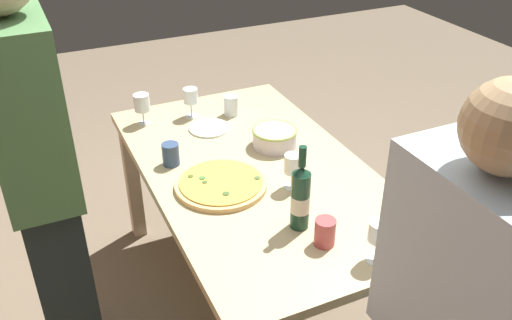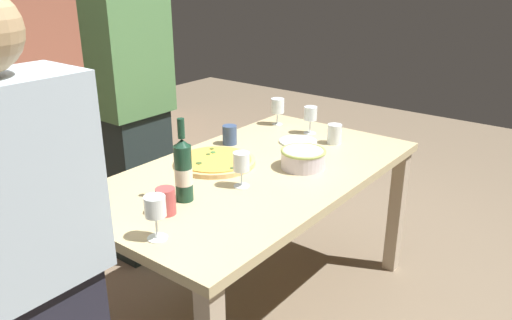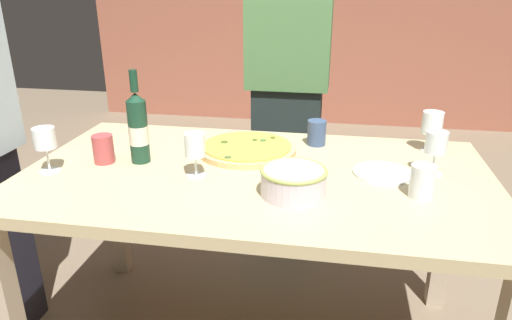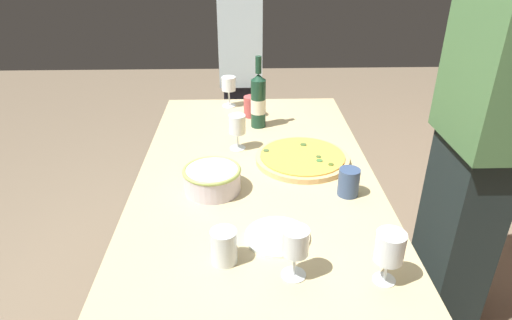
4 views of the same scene
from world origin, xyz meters
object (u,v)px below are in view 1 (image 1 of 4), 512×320
wine_glass_far_right (142,104)px  cup_amber (171,154)px  cup_spare (231,105)px  wine_glass_far_left (379,234)px  serving_bowl (275,137)px  wine_bottle (300,197)px  cup_ceramic (325,232)px  dining_table (256,187)px  pizza (221,184)px  wine_glass_by_bottle (293,165)px  person_guest_left (42,185)px  side_plate (209,128)px  wine_glass_near_pizza (191,97)px

wine_glass_far_right → cup_amber: (-0.43, -0.01, -0.05)m
cup_amber → cup_spare: bearing=-51.1°
wine_glass_far_left → wine_glass_far_right: (1.32, 0.44, -0.01)m
serving_bowl → cup_amber: 0.48m
wine_bottle → cup_ceramic: 0.15m
wine_bottle → dining_table: bearing=-3.1°
wine_bottle → pizza: bearing=24.6°
wine_glass_far_left → cup_ceramic: (0.15, 0.11, -0.06)m
cup_spare → wine_glass_far_left: bearing=-179.3°
wine_glass_by_bottle → person_guest_left: bearing=77.5°
wine_glass_far_left → cup_spare: (1.23, 0.02, -0.06)m
dining_table → person_guest_left: 0.88m
cup_ceramic → side_plate: cup_ceramic is taller
wine_glass_far_right → cup_amber: size_ratio=1.55×
serving_bowl → side_plate: size_ratio=1.05×
wine_bottle → cup_ceramic: bearing=-166.2°
wine_bottle → wine_glass_far_right: 1.09m
wine_glass_by_bottle → cup_spare: size_ratio=1.48×
wine_glass_far_right → cup_amber: 0.43m
cup_amber → person_guest_left: size_ratio=0.06×
cup_spare → person_guest_left: person_guest_left is taller
wine_glass_far_left → wine_glass_near_pizza: bearing=9.0°
cup_amber → serving_bowl: bearing=-95.2°
serving_bowl → cup_ceramic: (-0.70, 0.15, 0.00)m
dining_table → cup_spare: (0.53, -0.10, 0.14)m
wine_bottle → cup_spare: wine_bottle is taller
side_plate → wine_glass_far_left: bearing=-171.3°
person_guest_left → wine_bottle: bearing=-27.3°
cup_amber → side_plate: bearing=-47.9°
wine_glass_by_bottle → person_guest_left: 0.94m
wine_bottle → cup_ceramic: (-0.13, -0.03, -0.08)m
wine_glass_far_right → serving_bowl: bearing=-134.5°
wine_glass_near_pizza → cup_spare: wine_glass_near_pizza is taller
pizza → wine_glass_far_right: bearing=11.2°
wine_glass_near_pizza → cup_spare: (-0.06, -0.19, -0.05)m
wine_glass_far_right → pizza: bearing=-168.8°
person_guest_left → dining_table: bearing=-0.0°
cup_spare → wine_glass_by_bottle: bearing=177.4°
person_guest_left → wine_glass_by_bottle: bearing=-11.7°
wine_glass_near_pizza → cup_amber: (-0.40, 0.23, -0.06)m
cup_amber → pizza: bearing=-153.2°
side_plate → serving_bowl: bearing=-143.2°
dining_table → serving_bowl: size_ratio=7.75×
wine_glass_far_right → side_plate: size_ratio=0.78×
wine_glass_near_pizza → cup_ceramic: (-1.15, -0.09, -0.05)m
wine_glass_far_left → cup_ceramic: size_ratio=1.54×
pizza → wine_glass_far_left: bearing=-154.0°
serving_bowl → side_plate: 0.36m
serving_bowl → wine_glass_by_bottle: bearing=165.3°
cup_spare → person_guest_left: size_ratio=0.06×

